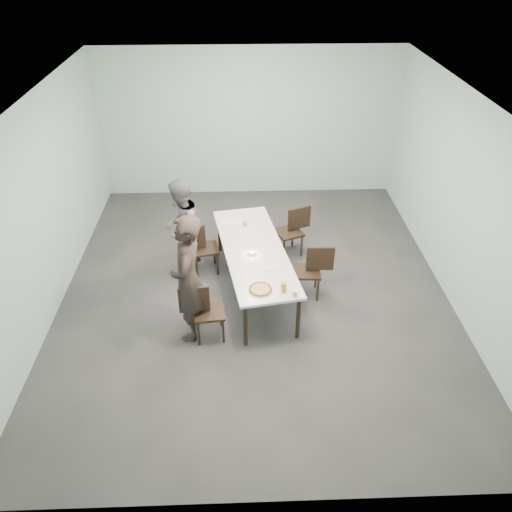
{
  "coord_description": "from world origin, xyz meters",
  "views": [
    {
      "loc": [
        -0.21,
        -6.29,
        4.9
      ],
      "look_at": [
        0.0,
        -0.52,
        1.0
      ],
      "focal_mm": 35.0,
      "sensor_mm": 36.0,
      "label": 1
    }
  ],
  "objects_px": {
    "table": "(254,252)",
    "diner_near": "(188,279)",
    "chair_near_left": "(203,308)",
    "tealight": "(251,254)",
    "chair_near_right": "(312,268)",
    "pizza": "(260,289)",
    "side_plate": "(271,268)",
    "chair_far_left": "(200,246)",
    "diner_far": "(182,228)",
    "beer_glass": "(284,287)",
    "amber_tumbler": "(245,223)",
    "water_tumbler": "(295,293)",
    "chair_far_right": "(293,228)"
  },
  "relations": [
    {
      "from": "table",
      "to": "tealight",
      "type": "distance_m",
      "value": 0.17
    },
    {
      "from": "side_plate",
      "to": "tealight",
      "type": "relative_size",
      "value": 3.21
    },
    {
      "from": "water_tumbler",
      "to": "amber_tumbler",
      "type": "relative_size",
      "value": 1.12
    },
    {
      "from": "chair_near_right",
      "to": "beer_glass",
      "type": "bearing_deg",
      "value": 62.77
    },
    {
      "from": "chair_far_left",
      "to": "chair_far_right",
      "type": "relative_size",
      "value": 1.0
    },
    {
      "from": "chair_far_left",
      "to": "tealight",
      "type": "distance_m",
      "value": 1.1
    },
    {
      "from": "water_tumbler",
      "to": "amber_tumbler",
      "type": "bearing_deg",
      "value": 108.46
    },
    {
      "from": "chair_far_right",
      "to": "amber_tumbler",
      "type": "relative_size",
      "value": 10.88
    },
    {
      "from": "diner_far",
      "to": "water_tumbler",
      "type": "xyz_separation_m",
      "value": [
        1.65,
        -1.74,
        -0.01
      ]
    },
    {
      "from": "chair_near_right",
      "to": "pizza",
      "type": "bearing_deg",
      "value": 48.73
    },
    {
      "from": "diner_far",
      "to": "tealight",
      "type": "xyz_separation_m",
      "value": [
        1.1,
        -0.74,
        -0.04
      ]
    },
    {
      "from": "chair_far_right",
      "to": "diner_near",
      "type": "height_order",
      "value": "diner_near"
    },
    {
      "from": "chair_far_left",
      "to": "side_plate",
      "type": "height_order",
      "value": "chair_far_left"
    },
    {
      "from": "table",
      "to": "chair_far_right",
      "type": "bearing_deg",
      "value": 55.58
    },
    {
      "from": "table",
      "to": "amber_tumbler",
      "type": "relative_size",
      "value": 33.93
    },
    {
      "from": "diner_far",
      "to": "amber_tumbler",
      "type": "relative_size",
      "value": 20.17
    },
    {
      "from": "chair_far_left",
      "to": "tealight",
      "type": "xyz_separation_m",
      "value": [
        0.82,
        -0.67,
        0.27
      ]
    },
    {
      "from": "diner_near",
      "to": "chair_far_left",
      "type": "bearing_deg",
      "value": -178.56
    },
    {
      "from": "chair_near_left",
      "to": "chair_far_left",
      "type": "bearing_deg",
      "value": 88.26
    },
    {
      "from": "pizza",
      "to": "chair_near_right",
      "type": "bearing_deg",
      "value": 45.7
    },
    {
      "from": "pizza",
      "to": "side_plate",
      "type": "relative_size",
      "value": 1.89
    },
    {
      "from": "chair_far_left",
      "to": "chair_near_right",
      "type": "bearing_deg",
      "value": -32.45
    },
    {
      "from": "pizza",
      "to": "amber_tumbler",
      "type": "distance_m",
      "value": 1.75
    },
    {
      "from": "amber_tumbler",
      "to": "chair_near_left",
      "type": "bearing_deg",
      "value": -108.69
    },
    {
      "from": "chair_near_right",
      "to": "table",
      "type": "bearing_deg",
      "value": -7.36
    },
    {
      "from": "diner_far",
      "to": "beer_glass",
      "type": "xyz_separation_m",
      "value": [
        1.51,
        -1.65,
        0.02
      ]
    },
    {
      "from": "chair_near_right",
      "to": "diner_near",
      "type": "relative_size",
      "value": 0.46
    },
    {
      "from": "chair_near_left",
      "to": "chair_far_right",
      "type": "distance_m",
      "value": 2.54
    },
    {
      "from": "chair_far_right",
      "to": "diner_far",
      "type": "relative_size",
      "value": 0.54
    },
    {
      "from": "chair_near_left",
      "to": "diner_near",
      "type": "height_order",
      "value": "diner_near"
    },
    {
      "from": "diner_near",
      "to": "diner_far",
      "type": "bearing_deg",
      "value": -168.4
    },
    {
      "from": "chair_near_left",
      "to": "beer_glass",
      "type": "distance_m",
      "value": 1.14
    },
    {
      "from": "tealight",
      "to": "water_tumbler",
      "type": "bearing_deg",
      "value": -61.5
    },
    {
      "from": "side_plate",
      "to": "tealight",
      "type": "height_order",
      "value": "tealight"
    },
    {
      "from": "table",
      "to": "diner_near",
      "type": "relative_size",
      "value": 1.44
    },
    {
      "from": "side_plate",
      "to": "chair_far_left",
      "type": "bearing_deg",
      "value": 136.89
    },
    {
      "from": "side_plate",
      "to": "beer_glass",
      "type": "height_order",
      "value": "beer_glass"
    },
    {
      "from": "chair_near_left",
      "to": "tealight",
      "type": "bearing_deg",
      "value": 46.55
    },
    {
      "from": "side_plate",
      "to": "water_tumbler",
      "type": "relative_size",
      "value": 2.0
    },
    {
      "from": "diner_far",
      "to": "pizza",
      "type": "height_order",
      "value": "diner_far"
    },
    {
      "from": "table",
      "to": "chair_far_left",
      "type": "xyz_separation_m",
      "value": [
        -0.87,
        0.52,
        -0.19
      ]
    },
    {
      "from": "chair_near_right",
      "to": "pizza",
      "type": "height_order",
      "value": "chair_near_right"
    },
    {
      "from": "side_plate",
      "to": "pizza",
      "type": "bearing_deg",
      "value": -108.78
    },
    {
      "from": "chair_far_right",
      "to": "water_tumbler",
      "type": "distance_m",
      "value": 2.21
    },
    {
      "from": "chair_far_right",
      "to": "diner_far",
      "type": "xyz_separation_m",
      "value": [
        -1.85,
        -0.44,
        0.31
      ]
    },
    {
      "from": "pizza",
      "to": "side_plate",
      "type": "bearing_deg",
      "value": 71.22
    },
    {
      "from": "chair_near_left",
      "to": "chair_near_right",
      "type": "relative_size",
      "value": 1.0
    },
    {
      "from": "diner_far",
      "to": "amber_tumbler",
      "type": "bearing_deg",
      "value": 108.75
    },
    {
      "from": "chair_far_right",
      "to": "side_plate",
      "type": "xyz_separation_m",
      "value": [
        -0.48,
        -1.53,
        0.25
      ]
    },
    {
      "from": "water_tumbler",
      "to": "table",
      "type": "bearing_deg",
      "value": 113.5
    }
  ]
}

